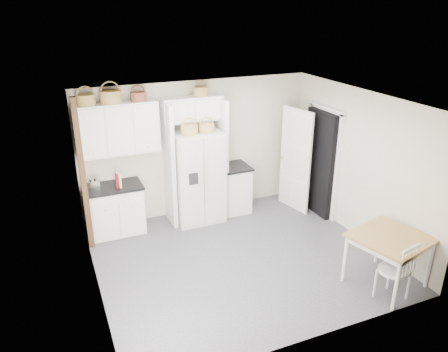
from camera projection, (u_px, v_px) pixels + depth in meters
name	position (u px, v px, depth m)	size (l,w,h in m)	color
floor	(240.00, 259.00, 7.18)	(4.50, 4.50, 0.00)	#37363E
ceiling	(243.00, 102.00, 6.20)	(4.50, 4.50, 0.00)	white
wall_back	(198.00, 148.00, 8.40)	(4.50, 4.50, 0.00)	beige
wall_left	(90.00, 212.00, 5.88)	(4.00, 4.00, 0.00)	beige
wall_right	(360.00, 166.00, 7.50)	(4.00, 4.00, 0.00)	beige
refrigerator	(197.00, 177.00, 8.18)	(0.90, 0.73, 1.75)	silver
base_cab_left	(116.00, 210.00, 7.86)	(0.94, 0.59, 0.87)	white
base_cab_right	(234.00, 189.00, 8.70)	(0.52, 0.62, 0.91)	white
dining_table	(387.00, 260.00, 6.40)	(0.97, 0.97, 0.81)	olive
windsor_chair	(394.00, 270.00, 6.07)	(0.46, 0.42, 0.94)	white
counter_left	(114.00, 187.00, 7.69)	(0.98, 0.63, 0.04)	black
counter_right	(234.00, 167.00, 8.52)	(0.56, 0.66, 0.04)	black
toaster	(93.00, 185.00, 7.50)	(0.24, 0.14, 0.17)	silver
cookbook_red	(116.00, 181.00, 7.59)	(0.03, 0.15, 0.23)	#99080C
cookbook_cream	(119.00, 180.00, 7.60)	(0.04, 0.17, 0.26)	beige
basket_upper_a	(86.00, 100.00, 7.12)	(0.31, 0.31, 0.17)	#A48646
basket_upper_b	(111.00, 97.00, 7.26)	(0.35, 0.35, 0.21)	#A48646
basket_upper_c	(138.00, 96.00, 7.43)	(0.26, 0.26, 0.15)	#562412
basket_bridge_b	(200.00, 91.00, 7.84)	(0.28, 0.28, 0.16)	#A48646
basket_fridge_a	(189.00, 130.00, 7.67)	(0.30, 0.30, 0.16)	#A48646
basket_fridge_b	(207.00, 128.00, 7.79)	(0.29, 0.29, 0.15)	#A48646
upper_cabinet	(118.00, 129.00, 7.49)	(1.40, 0.34, 0.90)	white
bridge_cabinet	(192.00, 109.00, 7.89)	(1.12, 0.34, 0.45)	white
fridge_panel_left	(169.00, 165.00, 7.96)	(0.08, 0.60, 2.30)	white
fridge_panel_right	(221.00, 158.00, 8.33)	(0.08, 0.60, 2.30)	white
trim_post	(83.00, 177.00, 7.05)	(0.09, 0.09, 2.60)	#3C2711
doorway_void	(321.00, 163.00, 8.43)	(0.18, 0.85, 2.05)	black
door_slab	(295.00, 160.00, 8.58)	(0.80, 0.04, 2.05)	white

